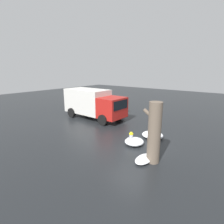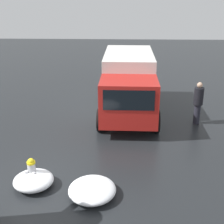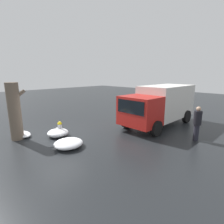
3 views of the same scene
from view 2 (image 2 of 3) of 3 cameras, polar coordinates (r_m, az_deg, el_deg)
ground_plane at (r=9.79m, az=-14.22°, el=-12.42°), size 60.00×60.00×0.00m
fire_hydrant at (r=9.57m, az=-14.47°, el=-10.32°), size 0.39×0.38×0.82m
delivery_truck at (r=14.29m, az=3.03°, el=5.52°), size 6.07×2.55×2.66m
pedestrian at (r=13.59m, az=15.47°, el=1.87°), size 0.40×0.40×1.83m
snow_pile_by_hydrant at (r=9.51m, az=-14.15°, el=-12.03°), size 1.15×1.16×0.41m
snow_pile_curbside at (r=8.90m, az=-3.64°, el=-14.00°), size 1.40×1.33×0.38m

